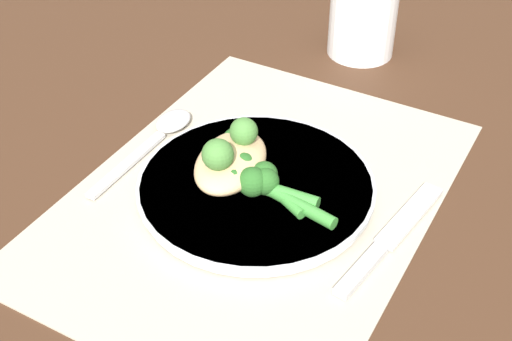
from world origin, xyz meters
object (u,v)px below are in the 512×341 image
plate (256,187)px  chicken_fillet (229,163)px  spoon (163,130)px  water_glass (363,14)px  knife (389,238)px  broccoli_stalk_rear (238,154)px  broccoli_stalk_right (267,183)px  broccoli_stalk_left (248,178)px

plate → chicken_fillet: 0.04m
spoon → water_glass: water_glass is taller
plate → knife: (-0.00, 0.14, -0.01)m
broccoli_stalk_rear → spoon: 0.11m
broccoli_stalk_rear → plate: bearing=-95.4°
broccoli_stalk_right → spoon: 0.17m
broccoli_stalk_rear → knife: size_ratio=0.72×
chicken_fillet → knife: chicken_fillet is taller
plate → spoon: plate is taller
broccoli_stalk_rear → broccoli_stalk_right: 0.06m
broccoli_stalk_left → chicken_fillet: bearing=69.1°
chicken_fillet → broccoli_stalk_left: bearing=72.1°
plate → water_glass: 0.33m
broccoli_stalk_left → plate: bearing=-19.4°
broccoli_stalk_right → broccoli_stalk_rear: bearing=70.1°
plate → broccoli_stalk_left: broccoli_stalk_left is taller
chicken_fillet → broccoli_stalk_right: (0.01, 0.05, -0.00)m
plate → water_glass: water_glass is taller
broccoli_stalk_right → water_glass: size_ratio=0.95×
broccoli_stalk_rear → knife: 0.18m
chicken_fillet → knife: bearing=91.3°
broccoli_stalk_right → water_glass: bearing=18.1°
broccoli_stalk_right → chicken_fillet: bearing=92.2°
knife → chicken_fillet: bearing=-170.6°
plate → broccoli_stalk_rear: broccoli_stalk_rear is taller
chicken_fillet → knife: 0.17m
broccoli_stalk_right → water_glass: 0.34m
broccoli_stalk_rear → knife: broccoli_stalk_rear is taller
broccoli_stalk_rear → water_glass: (-0.31, 0.01, 0.03)m
plate → water_glass: size_ratio=2.13×
broccoli_stalk_rear → knife: (0.02, 0.17, -0.02)m
broccoli_stalk_left → spoon: bearing=67.0°
broccoli_stalk_left → water_glass: 0.34m
broccoli_stalk_left → knife: broccoli_stalk_left is taller
plate → spoon: 0.15m
broccoli_stalk_rear → broccoli_stalk_right: size_ratio=1.23×
broccoli_stalk_right → spoon: size_ratio=0.62×
broccoli_stalk_left → water_glass: size_ratio=0.90×
broccoli_stalk_right → water_glass: water_glass is taller
water_glass → chicken_fillet: bearing=-0.9°
broccoli_stalk_left → broccoli_stalk_rear: bearing=39.9°
plate → broccoli_stalk_left: bearing=-16.4°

